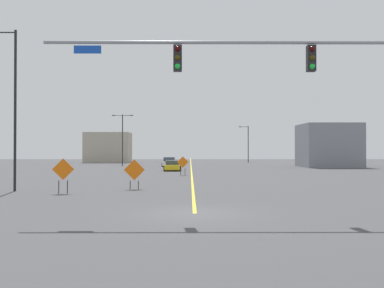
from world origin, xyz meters
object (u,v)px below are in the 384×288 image
at_px(traffic_signal_assembly, 308,73).
at_px(construction_sign_left_shoulder, 63,171).
at_px(car_yellow_near, 173,166).
at_px(street_lamp_mid_left, 122,135).
at_px(construction_sign_right_shoulder, 183,163).
at_px(street_lamp_near_right, 247,142).
at_px(construction_sign_left_lane, 134,171).
at_px(car_white_far, 169,162).
at_px(street_lamp_far_left, 13,103).

xyz_separation_m(traffic_signal_assembly, construction_sign_left_shoulder, (-12.19, 8.07, -4.35)).
bearing_deg(car_yellow_near, street_lamp_mid_left, 115.25).
bearing_deg(construction_sign_right_shoulder, street_lamp_near_right, 74.18).
bearing_deg(car_yellow_near, construction_sign_left_lane, -93.47).
distance_m(street_lamp_near_right, car_white_far, 25.58).
bearing_deg(construction_sign_left_lane, traffic_signal_assembly, -52.21).
relative_size(street_lamp_far_left, construction_sign_left_shoulder, 4.87).
relative_size(traffic_signal_assembly, car_white_far, 3.80).
relative_size(construction_sign_left_shoulder, car_white_far, 0.48).
bearing_deg(car_yellow_near, street_lamp_near_right, 68.08).
distance_m(street_lamp_far_left, car_white_far, 40.78).
relative_size(traffic_signal_assembly, car_yellow_near, 3.97).
xyz_separation_m(street_lamp_mid_left, car_white_far, (8.13, -5.92, -4.34)).
relative_size(street_lamp_mid_left, construction_sign_left_lane, 4.38).
distance_m(street_lamp_near_right, car_yellow_near, 36.93).
height_order(street_lamp_near_right, construction_sign_right_shoulder, street_lamp_near_right).
distance_m(street_lamp_mid_left, construction_sign_left_shoulder, 47.31).
xyz_separation_m(construction_sign_right_shoulder, car_yellow_near, (-1.40, 9.40, -0.61)).
distance_m(street_lamp_near_right, construction_sign_right_shoulder, 45.31).
bearing_deg(construction_sign_right_shoulder, construction_sign_left_shoulder, -110.30).
bearing_deg(street_lamp_mid_left, street_lamp_far_left, -89.63).
relative_size(street_lamp_mid_left, car_yellow_near, 2.07).
relative_size(street_lamp_far_left, car_white_far, 2.34).
height_order(traffic_signal_assembly, street_lamp_mid_left, street_lamp_mid_left).
distance_m(street_lamp_near_right, construction_sign_left_lane, 60.98).
height_order(street_lamp_far_left, car_white_far, street_lamp_far_left).
relative_size(traffic_signal_assembly, construction_sign_right_shoulder, 8.59).
relative_size(construction_sign_left_lane, construction_sign_right_shoulder, 1.02).
distance_m(street_lamp_near_right, street_lamp_far_left, 64.44).
xyz_separation_m(traffic_signal_assembly, car_yellow_near, (-6.86, 35.66, -5.06)).
relative_size(street_lamp_mid_left, construction_sign_left_shoulder, 4.13).
height_order(car_yellow_near, car_white_far, car_white_far).
height_order(traffic_signal_assembly, car_yellow_near, traffic_signal_assembly).
xyz_separation_m(street_lamp_near_right, construction_sign_right_shoulder, (-12.33, -43.51, -2.88)).
distance_m(construction_sign_left_shoulder, construction_sign_right_shoulder, 19.40).
bearing_deg(construction_sign_left_lane, car_yellow_near, 86.53).
distance_m(traffic_signal_assembly, street_lamp_far_left, 18.33).
xyz_separation_m(construction_sign_left_shoulder, car_yellow_near, (5.33, 27.59, -0.71)).
relative_size(traffic_signal_assembly, construction_sign_left_shoulder, 7.93).
xyz_separation_m(construction_sign_right_shoulder, car_white_far, (-2.43, 22.90, -0.55)).
bearing_deg(street_lamp_far_left, car_yellow_near, 71.33).
bearing_deg(street_lamp_far_left, construction_sign_left_shoulder, -21.10).
xyz_separation_m(street_lamp_near_right, car_yellow_near, (-13.72, -34.11, -3.49)).
bearing_deg(street_lamp_mid_left, traffic_signal_assembly, -73.79).
height_order(construction_sign_left_shoulder, construction_sign_left_lane, construction_sign_left_shoulder).
height_order(street_lamp_far_left, street_lamp_mid_left, street_lamp_far_left).
bearing_deg(car_yellow_near, construction_sign_right_shoulder, -81.54).
relative_size(construction_sign_left_shoulder, car_yellow_near, 0.50).
distance_m(street_lamp_far_left, construction_sign_left_lane, 8.62).
relative_size(street_lamp_far_left, construction_sign_left_lane, 5.17).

